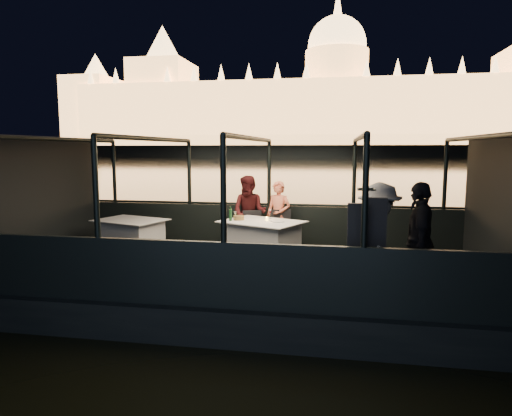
% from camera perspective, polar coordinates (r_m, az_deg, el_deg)
% --- Properties ---
extents(river_water, '(500.00, 500.00, 0.00)m').
position_cam_1_polar(river_water, '(87.79, 9.27, 5.53)').
color(river_water, black).
rests_on(river_water, ground).
extents(boat_hull, '(8.60, 4.40, 1.00)m').
position_cam_1_polar(boat_hull, '(8.29, -0.50, -11.03)').
color(boat_hull, black).
rests_on(boat_hull, river_water).
extents(boat_deck, '(8.00, 4.00, 0.04)m').
position_cam_1_polar(boat_deck, '(8.16, -0.50, -7.83)').
color(boat_deck, black).
rests_on(boat_deck, boat_hull).
extents(gunwale_port, '(8.00, 0.08, 0.90)m').
position_cam_1_polar(gunwale_port, '(9.98, 1.63, -2.26)').
color(gunwale_port, black).
rests_on(gunwale_port, boat_deck).
extents(gunwale_starboard, '(8.00, 0.08, 0.90)m').
position_cam_1_polar(gunwale_starboard, '(6.15, -4.00, -8.39)').
color(gunwale_starboard, black).
rests_on(gunwale_starboard, boat_deck).
extents(cabin_glass_port, '(8.00, 0.02, 1.40)m').
position_cam_1_polar(cabin_glass_port, '(9.86, 1.65, 4.34)').
color(cabin_glass_port, '#99B2B2').
rests_on(cabin_glass_port, gunwale_port).
extents(cabin_glass_starboard, '(8.00, 0.02, 1.40)m').
position_cam_1_polar(cabin_glass_starboard, '(5.94, -4.10, 2.35)').
color(cabin_glass_starboard, '#99B2B2').
rests_on(cabin_glass_starboard, gunwale_starboard).
extents(cabin_roof_glass, '(8.00, 4.00, 0.02)m').
position_cam_1_polar(cabin_roof_glass, '(7.87, -0.52, 8.69)').
color(cabin_roof_glass, '#99B2B2').
rests_on(cabin_roof_glass, boat_deck).
extents(end_wall_fore, '(0.02, 4.00, 2.30)m').
position_cam_1_polar(end_wall_fore, '(9.52, -24.91, 0.84)').
color(end_wall_fore, black).
rests_on(end_wall_fore, boat_deck).
extents(end_wall_aft, '(0.02, 4.00, 2.30)m').
position_cam_1_polar(end_wall_aft, '(8.20, 28.14, -0.29)').
color(end_wall_aft, black).
rests_on(end_wall_aft, boat_deck).
extents(canopy_ribs, '(8.00, 4.00, 2.30)m').
position_cam_1_polar(canopy_ribs, '(7.93, -0.51, 0.35)').
color(canopy_ribs, black).
rests_on(canopy_ribs, boat_deck).
extents(embankment, '(400.00, 140.00, 6.00)m').
position_cam_1_polar(embankment, '(217.75, 9.87, 6.80)').
color(embankment, '#423D33').
rests_on(embankment, ground).
extents(parliament_building, '(220.00, 32.00, 60.00)m').
position_cam_1_polar(parliament_building, '(184.64, 9.99, 15.44)').
color(parliament_building, '#F2D18C').
rests_on(parliament_building, embankment).
extents(dining_table_central, '(1.76, 1.56, 0.77)m').
position_cam_1_polar(dining_table_central, '(8.70, 0.75, -4.13)').
color(dining_table_central, white).
rests_on(dining_table_central, boat_deck).
extents(dining_table_aft, '(1.56, 1.33, 0.71)m').
position_cam_1_polar(dining_table_aft, '(9.63, -15.35, -3.27)').
color(dining_table_aft, silver).
rests_on(dining_table_aft, boat_deck).
extents(chair_port_left, '(0.50, 0.50, 0.84)m').
position_cam_1_polar(chair_port_left, '(9.43, -0.69, -2.83)').
color(chair_port_left, black).
rests_on(chair_port_left, boat_deck).
extents(chair_port_right, '(0.47, 0.47, 0.87)m').
position_cam_1_polar(chair_port_right, '(9.28, 2.99, -3.01)').
color(chair_port_right, black).
rests_on(chair_port_right, boat_deck).
extents(coat_stand, '(0.56, 0.52, 1.63)m').
position_cam_1_polar(coat_stand, '(6.33, 13.43, -3.93)').
color(coat_stand, black).
rests_on(coat_stand, boat_deck).
extents(person_woman_coral, '(0.61, 0.49, 1.47)m').
position_cam_1_polar(person_woman_coral, '(9.48, 2.82, -0.95)').
color(person_woman_coral, '#F07A57').
rests_on(person_woman_coral, boat_deck).
extents(person_man_maroon, '(0.84, 0.70, 1.57)m').
position_cam_1_polar(person_man_maroon, '(9.62, -0.83, -0.82)').
color(person_man_maroon, '#3E1112').
rests_on(person_man_maroon, boat_deck).
extents(passenger_stripe, '(0.66, 1.10, 1.66)m').
position_cam_1_polar(passenger_stripe, '(6.74, 15.07, -3.74)').
color(passenger_stripe, silver).
rests_on(passenger_stripe, boat_deck).
extents(passenger_dark, '(0.54, 1.03, 1.68)m').
position_cam_1_polar(passenger_dark, '(6.83, 19.73, -3.76)').
color(passenger_dark, black).
rests_on(passenger_dark, boat_deck).
extents(wine_bottle, '(0.06, 0.06, 0.27)m').
position_cam_1_polar(wine_bottle, '(8.69, -3.20, -0.61)').
color(wine_bottle, '#153B1C').
rests_on(wine_bottle, dining_table_central).
extents(bread_basket, '(0.24, 0.24, 0.08)m').
position_cam_1_polar(bread_basket, '(8.79, -2.16, -1.23)').
color(bread_basket, olive).
rests_on(bread_basket, dining_table_central).
extents(amber_candle, '(0.06, 0.06, 0.08)m').
position_cam_1_polar(amber_candle, '(8.68, 1.38, -1.34)').
color(amber_candle, yellow).
rests_on(amber_candle, dining_table_central).
extents(plate_near, '(0.33, 0.33, 0.02)m').
position_cam_1_polar(plate_near, '(8.56, 2.75, -1.69)').
color(plate_near, silver).
rests_on(plate_near, dining_table_central).
extents(plate_far, '(0.30, 0.30, 0.01)m').
position_cam_1_polar(plate_far, '(8.95, -1.92, -1.29)').
color(plate_far, white).
rests_on(plate_far, dining_table_central).
extents(wine_glass_white, '(0.07, 0.07, 0.17)m').
position_cam_1_polar(wine_glass_white, '(8.69, -2.61, -0.97)').
color(wine_glass_white, silver).
rests_on(wine_glass_white, dining_table_central).
extents(wine_glass_red, '(0.07, 0.07, 0.18)m').
position_cam_1_polar(wine_glass_red, '(8.92, 1.79, -0.75)').
color(wine_glass_red, silver).
rests_on(wine_glass_red, dining_table_central).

